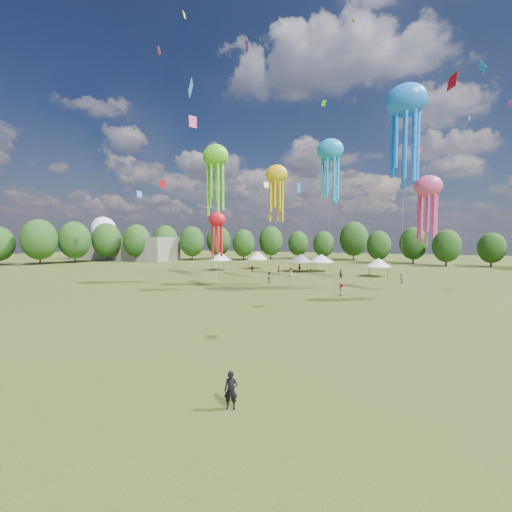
% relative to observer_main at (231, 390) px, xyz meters
% --- Properties ---
extents(ground, '(300.00, 300.00, 0.00)m').
position_rel_observer_main_xyz_m(ground, '(-8.18, 2.29, -0.88)').
color(ground, '#384416').
rests_on(ground, ground).
extents(observer_main, '(0.73, 0.58, 1.76)m').
position_rel_observer_main_xyz_m(observer_main, '(0.00, 0.00, 0.00)').
color(observer_main, black).
rests_on(observer_main, ground).
extents(spectator_near, '(1.03, 0.88, 1.88)m').
position_rel_observer_main_xyz_m(spectator_near, '(-11.91, 38.55, 0.06)').
color(spectator_near, gray).
rests_on(spectator_near, ground).
extents(spectators_far, '(31.15, 27.54, 1.85)m').
position_rel_observer_main_xyz_m(spectators_far, '(-6.64, 49.14, -0.01)').
color(spectators_far, gray).
rests_on(spectators_far, ground).
extents(festival_tents, '(40.60, 12.04, 4.37)m').
position_rel_observer_main_xyz_m(festival_tents, '(-13.70, 58.37, 2.26)').
color(festival_tents, '#47474C').
rests_on(festival_tents, ground).
extents(show_kites, '(37.37, 17.28, 32.25)m').
position_rel_observer_main_xyz_m(show_kites, '(-1.98, 40.71, 20.71)').
color(show_kites, yellow).
rests_on(show_kites, ground).
extents(small_kites, '(81.32, 45.40, 44.52)m').
position_rel_observer_main_xyz_m(small_kites, '(-9.59, 43.68, 30.16)').
color(small_kites, yellow).
rests_on(small_kites, ground).
extents(treeline, '(201.57, 95.24, 13.43)m').
position_rel_observer_main_xyz_m(treeline, '(-12.05, 64.81, 5.67)').
color(treeline, '#38281C').
rests_on(treeline, ground).
extents(hangar, '(40.00, 12.00, 8.00)m').
position_rel_observer_main_xyz_m(hangar, '(-80.18, 74.29, 3.12)').
color(hangar, gray).
rests_on(hangar, ground).
extents(radome, '(9.00, 9.00, 16.00)m').
position_rel_observer_main_xyz_m(radome, '(-96.18, 80.29, 9.11)').
color(radome, white).
rests_on(radome, ground).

